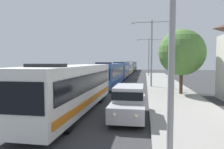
% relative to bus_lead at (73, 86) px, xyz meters
% --- Properties ---
extents(bus_lead, '(2.58, 11.92, 3.21)m').
position_rel_bus_lead_xyz_m(bus_lead, '(0.00, 0.00, 0.00)').
color(bus_lead, silver).
rests_on(bus_lead, ground_plane).
extents(bus_second_in_line, '(2.58, 11.85, 3.21)m').
position_rel_bus_lead_xyz_m(bus_second_in_line, '(-0.00, 13.33, -0.00)').
color(bus_second_in_line, '#284C8C').
rests_on(bus_second_in_line, ground_plane).
extents(bus_middle, '(2.58, 10.58, 3.21)m').
position_rel_bus_lead_xyz_m(bus_middle, '(-0.00, 25.71, -0.00)').
color(bus_middle, '#284C8C').
rests_on(bus_middle, ground_plane).
extents(bus_fourth_in_line, '(2.58, 11.97, 3.21)m').
position_rel_bus_lead_xyz_m(bus_fourth_in_line, '(0.00, 38.15, 0.00)').
color(bus_fourth_in_line, silver).
rests_on(bus_fourth_in_line, ground_plane).
extents(bus_rear, '(2.58, 10.97, 3.21)m').
position_rel_bus_lead_xyz_m(bus_rear, '(-0.00, 50.72, -0.00)').
color(bus_rear, '#284C8C').
rests_on(bus_rear, ground_plane).
extents(bus_tail_end, '(2.58, 12.13, 3.21)m').
position_rel_bus_lead_xyz_m(bus_tail_end, '(0.00, 63.53, 0.00)').
color(bus_tail_end, '#33724C').
rests_on(bus_tail_end, ground_plane).
extents(white_suv, '(1.86, 4.68, 1.90)m').
position_rel_bus_lead_xyz_m(white_suv, '(3.70, -0.84, -0.66)').
color(white_suv, '#B7B7BC').
rests_on(white_suv, ground_plane).
extents(streetlamp_mid, '(5.13, 0.28, 8.25)m').
position_rel_bus_lead_xyz_m(streetlamp_mid, '(5.40, 13.41, 3.46)').
color(streetlamp_mid, gray).
rests_on(streetlamp_mid, sidewalk).
extents(streetlamp_far, '(5.35, 0.28, 8.16)m').
position_rel_bus_lead_xyz_m(streetlamp_far, '(5.40, 32.78, 3.43)').
color(streetlamp_far, gray).
rests_on(streetlamp_far, sidewalk).
extents(roadside_tree, '(4.44, 4.44, 6.25)m').
position_rel_bus_lead_xyz_m(roadside_tree, '(8.10, 8.01, 2.48)').
color(roadside_tree, '#4C3823').
rests_on(roadside_tree, sidewalk).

